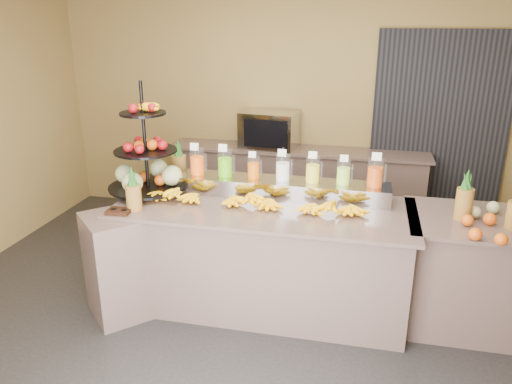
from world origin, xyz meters
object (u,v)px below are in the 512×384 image
(pitcher_tray, at_px, (282,188))
(oven_warmer, at_px, (269,130))
(banana_heap, at_px, (250,199))
(right_fruit_pile, at_px, (488,219))
(condiment_caddy, at_px, (119,211))
(fruit_stand, at_px, (152,166))

(pitcher_tray, relative_size, oven_warmer, 2.84)
(pitcher_tray, xyz_separation_m, oven_warmer, (-0.45, 1.67, 0.14))
(pitcher_tray, relative_size, banana_heap, 0.97)
(right_fruit_pile, bearing_deg, oven_warmer, 135.45)
(right_fruit_pile, distance_m, oven_warmer, 2.90)
(condiment_caddy, xyz_separation_m, right_fruit_pile, (2.84, 0.32, 0.07))
(fruit_stand, distance_m, condiment_caddy, 0.58)
(pitcher_tray, height_order, condiment_caddy, pitcher_tray)
(oven_warmer, bearing_deg, right_fruit_pile, -38.45)
(right_fruit_pile, bearing_deg, pitcher_tray, 167.34)
(pitcher_tray, bearing_deg, condiment_caddy, -150.98)
(pitcher_tray, xyz_separation_m, fruit_stand, (-1.15, -0.16, 0.17))
(fruit_stand, height_order, right_fruit_pile, fruit_stand)
(banana_heap, relative_size, right_fruit_pile, 3.99)
(fruit_stand, distance_m, right_fruit_pile, 2.77)
(condiment_caddy, distance_m, right_fruit_pile, 2.85)
(pitcher_tray, xyz_separation_m, condiment_caddy, (-1.22, -0.68, -0.06))
(banana_heap, xyz_separation_m, condiment_caddy, (-1.00, -0.38, -0.05))
(pitcher_tray, relative_size, condiment_caddy, 9.76)
(pitcher_tray, height_order, fruit_stand, fruit_stand)
(banana_heap, bearing_deg, oven_warmer, 96.70)
(pitcher_tray, distance_m, oven_warmer, 1.74)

